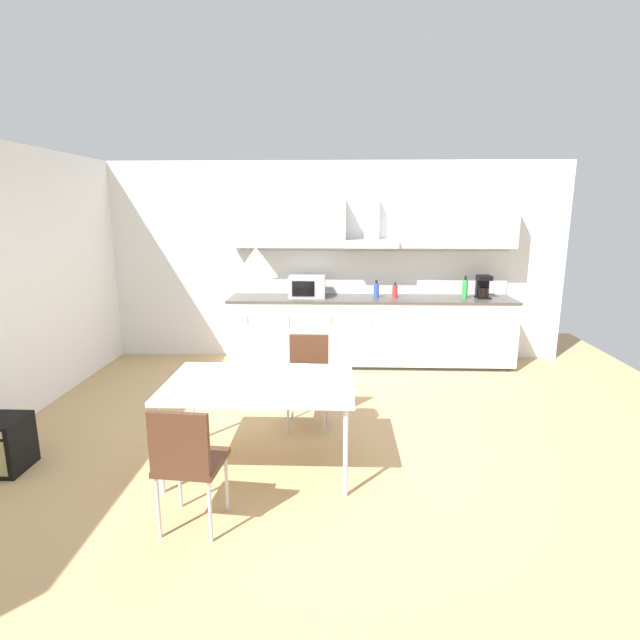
{
  "coord_description": "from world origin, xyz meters",
  "views": [
    {
      "loc": [
        0.3,
        -3.93,
        2.07
      ],
      "look_at": [
        0.13,
        0.81,
        1.0
      ],
      "focal_mm": 28.0,
      "sensor_mm": 36.0,
      "label": 1
    }
  ],
  "objects_px": {
    "bottle_green": "(465,289)",
    "chair_far_right": "(308,371)",
    "pendant_lamp": "(256,262)",
    "dining_table": "(260,386)",
    "microwave": "(307,287)",
    "bottle_blue": "(376,290)",
    "coffee_maker": "(483,287)",
    "bottle_red": "(395,291)",
    "chair_near_left": "(186,456)"
  },
  "relations": [
    {
      "from": "microwave",
      "to": "bottle_green",
      "type": "relative_size",
      "value": 1.62
    },
    {
      "from": "coffee_maker",
      "to": "pendant_lamp",
      "type": "bearing_deg",
      "value": -131.6
    },
    {
      "from": "microwave",
      "to": "bottle_red",
      "type": "distance_m",
      "value": 1.16
    },
    {
      "from": "bottle_red",
      "to": "chair_near_left",
      "type": "bearing_deg",
      "value": -115.0
    },
    {
      "from": "microwave",
      "to": "bottle_blue",
      "type": "relative_size",
      "value": 2.1
    },
    {
      "from": "bottle_green",
      "to": "bottle_blue",
      "type": "bearing_deg",
      "value": 178.63
    },
    {
      "from": "chair_far_right",
      "to": "pendant_lamp",
      "type": "bearing_deg",
      "value": -111.27
    },
    {
      "from": "chair_far_right",
      "to": "dining_table",
      "type": "bearing_deg",
      "value": -111.27
    },
    {
      "from": "microwave",
      "to": "bottle_green",
      "type": "xyz_separation_m",
      "value": [
        2.07,
        -0.01,
        -0.01
      ]
    },
    {
      "from": "coffee_maker",
      "to": "pendant_lamp",
      "type": "xyz_separation_m",
      "value": [
        -2.51,
        -2.83,
        0.61
      ]
    },
    {
      "from": "dining_table",
      "to": "chair_far_right",
      "type": "xyz_separation_m",
      "value": [
        0.33,
        0.86,
        -0.16
      ]
    },
    {
      "from": "bottle_green",
      "to": "dining_table",
      "type": "height_order",
      "value": "bottle_green"
    },
    {
      "from": "coffee_maker",
      "to": "bottle_green",
      "type": "relative_size",
      "value": 1.01
    },
    {
      "from": "bottle_blue",
      "to": "dining_table",
      "type": "xyz_separation_m",
      "value": [
        -1.12,
        -2.82,
        -0.32
      ]
    },
    {
      "from": "bottle_red",
      "to": "microwave",
      "type": "bearing_deg",
      "value": 179.15
    },
    {
      "from": "coffee_maker",
      "to": "chair_near_left",
      "type": "distance_m",
      "value": 4.69
    },
    {
      "from": "bottle_blue",
      "to": "coffee_maker",
      "type": "bearing_deg",
      "value": 0.49
    },
    {
      "from": "bottle_red",
      "to": "chair_far_right",
      "type": "height_order",
      "value": "bottle_red"
    },
    {
      "from": "bottle_green",
      "to": "dining_table",
      "type": "relative_size",
      "value": 0.2
    },
    {
      "from": "bottle_blue",
      "to": "pendant_lamp",
      "type": "distance_m",
      "value": 3.1
    },
    {
      "from": "bottle_red",
      "to": "chair_near_left",
      "type": "distance_m",
      "value": 4.05
    },
    {
      "from": "dining_table",
      "to": "chair_near_left",
      "type": "xyz_separation_m",
      "value": [
        -0.34,
        -0.86,
        -0.16
      ]
    },
    {
      "from": "coffee_maker",
      "to": "chair_far_right",
      "type": "height_order",
      "value": "coffee_maker"
    },
    {
      "from": "coffee_maker",
      "to": "pendant_lamp",
      "type": "distance_m",
      "value": 3.83
    },
    {
      "from": "bottle_green",
      "to": "dining_table",
      "type": "distance_m",
      "value": 3.61
    },
    {
      "from": "microwave",
      "to": "bottle_red",
      "type": "relative_size",
      "value": 2.38
    },
    {
      "from": "chair_near_left",
      "to": "bottle_blue",
      "type": "bearing_deg",
      "value": 68.36
    },
    {
      "from": "dining_table",
      "to": "pendant_lamp",
      "type": "distance_m",
      "value": 0.98
    },
    {
      "from": "bottle_red",
      "to": "chair_near_left",
      "type": "height_order",
      "value": "bottle_red"
    },
    {
      "from": "coffee_maker",
      "to": "chair_near_left",
      "type": "bearing_deg",
      "value": -127.73
    },
    {
      "from": "dining_table",
      "to": "chair_far_right",
      "type": "height_order",
      "value": "chair_far_right"
    },
    {
      "from": "bottle_blue",
      "to": "dining_table",
      "type": "relative_size",
      "value": 0.16
    },
    {
      "from": "bottle_green",
      "to": "pendant_lamp",
      "type": "distance_m",
      "value": 3.65
    },
    {
      "from": "pendant_lamp",
      "to": "chair_near_left",
      "type": "bearing_deg",
      "value": -111.59
    },
    {
      "from": "microwave",
      "to": "dining_table",
      "type": "relative_size",
      "value": 0.33
    },
    {
      "from": "bottle_blue",
      "to": "chair_far_right",
      "type": "relative_size",
      "value": 0.26
    },
    {
      "from": "bottle_red",
      "to": "dining_table",
      "type": "height_order",
      "value": "bottle_red"
    },
    {
      "from": "bottle_green",
      "to": "pendant_lamp",
      "type": "xyz_separation_m",
      "value": [
        -2.27,
        -2.79,
        0.64
      ]
    },
    {
      "from": "bottle_blue",
      "to": "chair_far_right",
      "type": "xyz_separation_m",
      "value": [
        -0.79,
        -1.96,
        -0.48
      ]
    },
    {
      "from": "coffee_maker",
      "to": "chair_near_left",
      "type": "height_order",
      "value": "coffee_maker"
    },
    {
      "from": "dining_table",
      "to": "bottle_blue",
      "type": "bearing_deg",
      "value": 68.35
    },
    {
      "from": "chair_far_right",
      "to": "pendant_lamp",
      "type": "relative_size",
      "value": 2.72
    },
    {
      "from": "coffee_maker",
      "to": "bottle_green",
      "type": "distance_m",
      "value": 0.25
    },
    {
      "from": "bottle_blue",
      "to": "bottle_red",
      "type": "height_order",
      "value": "bottle_blue"
    },
    {
      "from": "dining_table",
      "to": "chair_near_left",
      "type": "height_order",
      "value": "chair_near_left"
    },
    {
      "from": "bottle_blue",
      "to": "microwave",
      "type": "bearing_deg",
      "value": -179.09
    },
    {
      "from": "microwave",
      "to": "chair_far_right",
      "type": "bearing_deg",
      "value": -86.21
    },
    {
      "from": "bottle_green",
      "to": "chair_far_right",
      "type": "height_order",
      "value": "bottle_green"
    },
    {
      "from": "bottle_blue",
      "to": "bottle_green",
      "type": "xyz_separation_m",
      "value": [
        1.15,
        -0.03,
        0.03
      ]
    },
    {
      "from": "microwave",
      "to": "bottle_green",
      "type": "distance_m",
      "value": 2.07
    }
  ]
}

